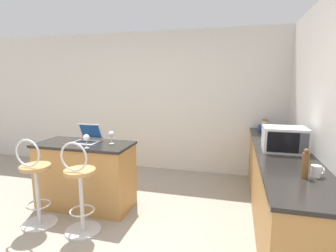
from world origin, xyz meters
TOP-DOWN VIEW (x-y plane):
  - ground_plane at (0.00, 0.00)m, footprint 20.00×20.00m
  - wall_back at (0.00, 2.55)m, footprint 12.00×0.06m
  - breakfast_bar at (-0.35, 0.76)m, footprint 1.27×0.60m
  - counter_right at (2.14, 1.01)m, footprint 0.62×3.05m
  - bar_stool_near at (-0.64, 0.18)m, footprint 0.40×0.40m
  - bar_stool_far at (-0.06, 0.18)m, footprint 0.40×0.40m
  - laptop at (-0.34, 0.85)m, footprint 0.33×0.32m
  - microwave at (2.14, 0.99)m, footprint 0.47×0.36m
  - toaster at (2.13, 1.61)m, footprint 0.22×0.32m
  - wine_glass_short at (0.02, 0.82)m, footprint 0.07×0.07m
  - storage_jar at (2.04, 2.24)m, footprint 0.10×0.10m
  - mug_blue at (1.99, 2.36)m, footprint 0.09×0.07m
  - pepper_mill at (2.17, 0.13)m, footprint 0.06×0.06m
  - mug_white at (2.27, 0.17)m, footprint 0.10×0.08m
  - wine_glass_tall at (-0.17, 0.53)m, footprint 0.08×0.08m

SIDE VIEW (x-z plane):
  - ground_plane at x=0.00m, z-range 0.00..0.00m
  - counter_right at x=2.14m, z-range 0.00..0.89m
  - breakfast_bar at x=-0.35m, z-range 0.00..0.89m
  - bar_stool_near at x=-0.64m, z-range -0.02..1.04m
  - bar_stool_far at x=-0.06m, z-range -0.02..1.04m
  - mug_blue at x=1.99m, z-range 0.89..0.97m
  - mug_white at x=2.27m, z-range 0.89..0.99m
  - laptop at x=-0.34m, z-range 0.83..1.06m
  - toaster at x=2.13m, z-range 0.88..1.07m
  - storage_jar at x=2.04m, z-range 0.89..1.08m
  - pepper_mill at x=2.17m, z-range 0.88..1.13m
  - wine_glass_short at x=0.02m, z-range 0.93..1.09m
  - wine_glass_tall at x=-0.17m, z-range 0.93..1.10m
  - microwave at x=2.14m, z-range 0.89..1.17m
  - wall_back at x=0.00m, z-range 0.00..2.60m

